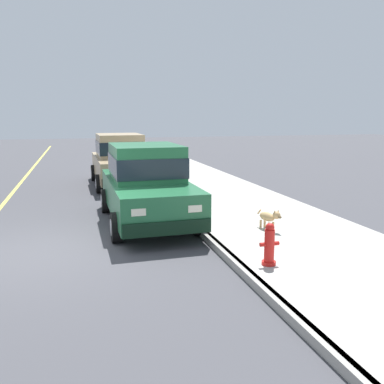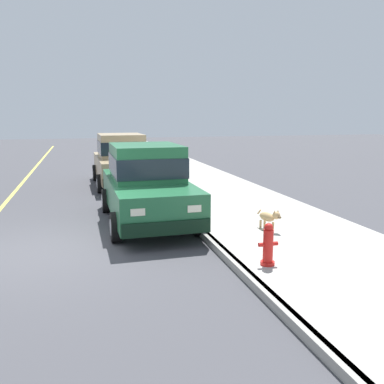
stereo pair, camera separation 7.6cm
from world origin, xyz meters
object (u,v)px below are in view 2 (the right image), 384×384
Objects in this scene: car_green_sedan at (147,183)px; dog_tan at (269,217)px; car_tan_sedan at (121,159)px; fire_hydrant at (268,246)px.

dog_tan is at bearing -38.14° from car_green_sedan.
car_tan_sedan is at bearing 107.93° from dog_tan.
fire_hydrant is at bearing -115.99° from dog_tan.
dog_tan is 2.19m from fire_hydrant.
car_tan_sedan is 9.71m from fire_hydrant.
fire_hydrant reaches higher than dog_tan.
dog_tan is at bearing -72.07° from car_tan_sedan.
car_green_sedan and car_tan_sedan have the same top height.
car_green_sedan reaches higher than dog_tan.
dog_tan is 1.02× the size of fire_hydrant.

